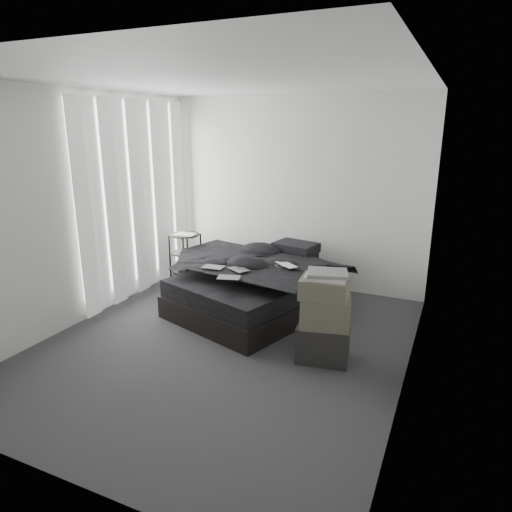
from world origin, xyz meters
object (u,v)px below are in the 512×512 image
at_px(bed, 258,300).
at_px(side_stand, 186,261).
at_px(laptop, 283,260).
at_px(box_lower, 323,342).

distance_m(bed, side_stand, 1.35).
height_order(laptop, side_stand, side_stand).
xyz_separation_m(laptop, box_lower, (0.73, -0.80, -0.52)).
relative_size(bed, side_stand, 2.58).
bearing_deg(side_stand, box_lower, -27.64).
bearing_deg(bed, side_stand, -178.79).
xyz_separation_m(laptop, side_stand, (-1.63, 0.44, -0.33)).
distance_m(laptop, box_lower, 1.20).
xyz_separation_m(bed, laptop, (0.35, -0.06, 0.57)).
relative_size(laptop, side_stand, 0.41).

